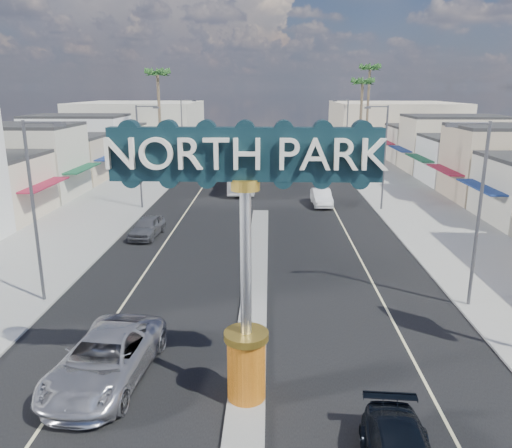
# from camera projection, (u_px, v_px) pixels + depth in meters

# --- Properties ---
(ground) EXTENTS (160.00, 160.00, 0.00)m
(ground) POSITION_uv_depth(u_px,v_px,m) (261.00, 209.00, 44.21)
(ground) COLOR gray
(ground) RESTS_ON ground
(road) EXTENTS (20.00, 120.00, 0.01)m
(road) POSITION_uv_depth(u_px,v_px,m) (261.00, 209.00, 44.21)
(road) COLOR black
(road) RESTS_ON ground
(median_island) EXTENTS (1.30, 30.00, 0.16)m
(median_island) POSITION_uv_depth(u_px,v_px,m) (256.00, 273.00, 28.77)
(median_island) COLOR gray
(median_island) RESTS_ON ground
(sidewalk_left) EXTENTS (8.00, 120.00, 0.12)m
(sidewalk_left) POSITION_uv_depth(u_px,v_px,m) (105.00, 208.00, 44.57)
(sidewalk_left) COLOR gray
(sidewalk_left) RESTS_ON ground
(sidewalk_right) EXTENTS (8.00, 120.00, 0.12)m
(sidewalk_right) POSITION_uv_depth(u_px,v_px,m) (420.00, 210.00, 43.83)
(sidewalk_right) COLOR gray
(sidewalk_right) RESTS_ON ground
(storefront_row_left) EXTENTS (12.00, 42.00, 6.00)m
(storefront_row_left) POSITION_uv_depth(u_px,v_px,m) (52.00, 155.00, 56.58)
(storefront_row_left) COLOR beige
(storefront_row_left) RESTS_ON ground
(storefront_row_right) EXTENTS (12.00, 42.00, 6.00)m
(storefront_row_right) POSITION_uv_depth(u_px,v_px,m) (479.00, 157.00, 55.32)
(storefront_row_right) COLOR #B7B29E
(storefront_row_right) RESTS_ON ground
(backdrop_far_left) EXTENTS (20.00, 20.00, 8.00)m
(backdrop_far_left) POSITION_uv_depth(u_px,v_px,m) (140.00, 126.00, 87.11)
(backdrop_far_left) COLOR #B7B29E
(backdrop_far_left) RESTS_ON ground
(backdrop_far_right) EXTENTS (20.00, 20.00, 8.00)m
(backdrop_far_right) POSITION_uv_depth(u_px,v_px,m) (393.00, 126.00, 85.95)
(backdrop_far_right) COLOR beige
(backdrop_far_right) RESTS_ON ground
(gateway_sign) EXTENTS (8.20, 1.50, 9.15)m
(gateway_sign) POSITION_uv_depth(u_px,v_px,m) (246.00, 237.00, 15.63)
(gateway_sign) COLOR #B3540D
(gateway_sign) RESTS_ON median_island
(traffic_signal_left) EXTENTS (5.09, 0.45, 6.00)m
(traffic_signal_left) POSITION_uv_depth(u_px,v_px,m) (183.00, 143.00, 56.81)
(traffic_signal_left) COLOR #47474C
(traffic_signal_left) RESTS_ON ground
(traffic_signal_right) EXTENTS (5.09, 0.45, 6.00)m
(traffic_signal_right) POSITION_uv_depth(u_px,v_px,m) (344.00, 144.00, 56.33)
(traffic_signal_right) COLOR #47474C
(traffic_signal_right) RESTS_ON ground
(streetlight_l_near) EXTENTS (2.03, 0.22, 9.00)m
(streetlight_l_near) POSITION_uv_depth(u_px,v_px,m) (36.00, 204.00, 23.87)
(streetlight_l_near) COLOR #47474C
(streetlight_l_near) RESTS_ON ground
(streetlight_l_mid) EXTENTS (2.03, 0.22, 9.00)m
(streetlight_l_mid) POSITION_uv_depth(u_px,v_px,m) (141.00, 152.00, 43.15)
(streetlight_l_mid) COLOR #47474C
(streetlight_l_mid) RESTS_ON ground
(streetlight_l_far) EXTENTS (2.03, 0.22, 9.00)m
(streetlight_l_far) POSITION_uv_depth(u_px,v_px,m) (183.00, 131.00, 64.35)
(streetlight_l_far) COLOR #47474C
(streetlight_l_far) RESTS_ON ground
(streetlight_r_near) EXTENTS (2.03, 0.22, 9.00)m
(streetlight_r_near) POSITION_uv_depth(u_px,v_px,m) (476.00, 207.00, 23.32)
(streetlight_r_near) COLOR #47474C
(streetlight_r_near) RESTS_ON ground
(streetlight_r_mid) EXTENTS (2.03, 0.22, 9.00)m
(streetlight_r_mid) POSITION_uv_depth(u_px,v_px,m) (383.00, 153.00, 42.60)
(streetlight_r_mid) COLOR #47474C
(streetlight_r_mid) RESTS_ON ground
(streetlight_r_far) EXTENTS (2.03, 0.22, 9.00)m
(streetlight_r_far) POSITION_uv_depth(u_px,v_px,m) (345.00, 131.00, 63.80)
(streetlight_r_far) COLOR #47474C
(streetlight_r_far) RESTS_ON ground
(palm_left_far) EXTENTS (2.60, 2.60, 13.10)m
(palm_left_far) POSITION_uv_depth(u_px,v_px,m) (158.00, 78.00, 60.79)
(palm_left_far) COLOR brown
(palm_left_far) RESTS_ON ground
(palm_right_mid) EXTENTS (2.60, 2.60, 12.10)m
(palm_right_mid) POSITION_uv_depth(u_px,v_px,m) (362.00, 86.00, 66.13)
(palm_right_mid) COLOR brown
(palm_right_mid) RESTS_ON ground
(palm_right_far) EXTENTS (2.60, 2.60, 14.10)m
(palm_right_far) POSITION_uv_depth(u_px,v_px,m) (370.00, 73.00, 71.39)
(palm_right_far) COLOR brown
(palm_right_far) RESTS_ON ground
(suv_left) EXTENTS (3.58, 6.66, 1.78)m
(suv_left) POSITION_uv_depth(u_px,v_px,m) (105.00, 359.00, 18.17)
(suv_left) COLOR #B3B2B7
(suv_left) RESTS_ON ground
(car_parked_left) EXTENTS (2.17, 4.51, 1.48)m
(car_parked_left) POSITION_uv_depth(u_px,v_px,m) (147.00, 227.00, 35.94)
(car_parked_left) COLOR slate
(car_parked_left) RESTS_ON ground
(car_parked_right) EXTENTS (1.76, 4.62, 1.50)m
(car_parked_right) POSITION_uv_depth(u_px,v_px,m) (321.00, 197.00, 45.53)
(car_parked_right) COLOR silver
(car_parked_right) RESTS_ON ground
(city_bus) EXTENTS (2.65, 11.09, 3.09)m
(city_bus) POSITION_uv_depth(u_px,v_px,m) (244.00, 174.00, 52.87)
(city_bus) COLOR silver
(city_bus) RESTS_ON ground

